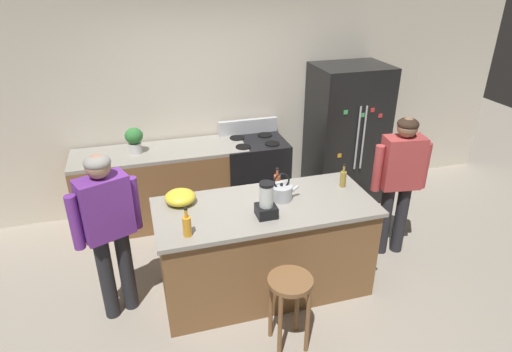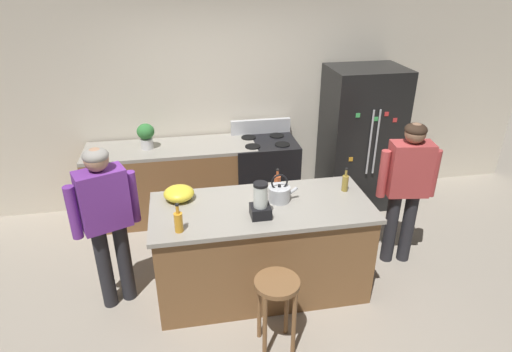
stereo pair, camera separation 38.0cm
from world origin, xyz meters
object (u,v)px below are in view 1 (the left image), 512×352
Objects in this scene: refrigerator at (346,135)px; bar_stool at (290,294)px; kitchen_island at (265,248)px; bottle_vinegar at (343,178)px; blender_appliance at (266,202)px; potted_plant at (134,139)px; mixing_bowl at (180,197)px; bottle_cooking_sauce at (277,181)px; tea_kettle at (281,192)px; person_by_sink_right at (400,175)px; bottle_soda at (187,226)px; stove_range at (254,175)px; person_by_island_left at (108,223)px.

bar_stool is at bearing -125.35° from refrigerator.
kitchen_island is 8.42× the size of bottle_vinegar.
potted_plant is at bearing 120.47° from blender_appliance.
potted_plant is 1.35m from mixing_bowl.
potted_plant is at bearing 143.32° from bottle_vinegar.
bottle_cooking_sauce is 0.78× the size of tea_kettle.
bottle_cooking_sauce is (0.20, 0.28, 0.54)m from kitchen_island.
person_by_sink_right reaches higher than bottle_vinegar.
bar_stool is 3.14× the size of bottle_cooking_sauce.
person_by_sink_right reaches higher than bottle_soda.
refrigerator reaches higher than bottle_cooking_sauce.
potted_plant is at bearing 100.06° from bottle_soda.
stove_range is at bearing 77.26° from blender_appliance.
kitchen_island is at bearing -172.51° from person_by_sink_right.
potted_plant is 1.39× the size of bottle_cooking_sauce.
refrigerator is at bearing 54.65° from bar_stool.
kitchen_island is 0.93m from mixing_bowl.
tea_kettle is (0.17, 0.06, 0.54)m from kitchen_island.
blender_appliance is at bearing -160.20° from bottle_vinegar.
refrigerator is 5.95× the size of potted_plant.
stove_range is at bearing 40.80° from person_by_island_left.
bar_stool is at bearing -31.77° from bottle_soda.
tea_kettle reaches higher than bottle_vinegar.
bar_stool is 2.65× the size of bottle_soda.
refrigerator is 2.61m from mixing_bowl.
blender_appliance is (-0.38, -1.70, 0.59)m from stove_range.
mixing_bowl is at bearing 178.73° from person_by_sink_right.
refrigerator is (1.56, 1.50, 0.42)m from kitchen_island.
bottle_cooking_sauce is (0.23, 1.00, 0.49)m from bar_stool.
mixing_bowl is (-0.70, 0.98, 0.47)m from bar_stool.
potted_plant is 1.08× the size of mixing_bowl.
person_by_sink_right reaches higher than stove_range.
kitchen_island reaches higher than bar_stool.
bottle_vinegar is at bearing -70.39° from stove_range.
kitchen_island is 1.01m from bottle_vinegar.
bar_stool is (-0.36, -2.25, 0.05)m from stove_range.
person_by_sink_right is 1.31m from bottle_cooking_sauce.
potted_plant is (-2.62, 0.05, 0.21)m from refrigerator.
stove_range is at bearing -1.05° from potted_plant.
bottle_cooking_sauce is (-0.13, -1.25, 0.53)m from stove_range.
refrigerator is at bearing 43.90° from kitchen_island.
person_by_island_left is (-2.91, -1.43, 0.05)m from refrigerator.
bottle_cooking_sauce is (-1.30, 0.08, 0.08)m from person_by_sink_right.
bottle_soda is at bearing -142.16° from refrigerator.
stove_range is (0.34, 1.52, 0.01)m from kitchen_island.
person_by_island_left is at bearing -101.03° from potted_plant.
mixing_bowl is 0.92m from tea_kettle.
refrigerator reaches higher than person_by_island_left.
blender_appliance reaches higher than bar_stool.
blender_appliance is at bearing -133.80° from refrigerator.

